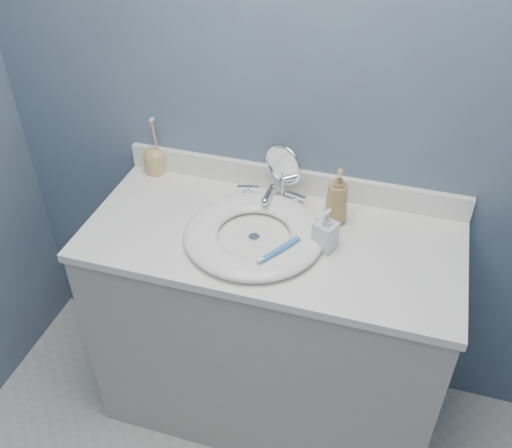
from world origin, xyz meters
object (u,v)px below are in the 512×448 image
at_px(makeup_mirror, 283,171).
at_px(soap_bottle_amber, 337,197).
at_px(toothbrush_holder, 155,160).
at_px(soap_bottle_clear, 326,230).

relative_size(makeup_mirror, soap_bottle_amber, 1.12).
distance_m(soap_bottle_amber, toothbrush_holder, 0.71).
bearing_deg(soap_bottle_amber, makeup_mirror, 156.42).
relative_size(makeup_mirror, toothbrush_holder, 0.98).
bearing_deg(soap_bottle_clear, toothbrush_holder, -178.07).
bearing_deg(soap_bottle_clear, soap_bottle_amber, 109.28).
bearing_deg(makeup_mirror, soap_bottle_clear, -23.23).
relative_size(soap_bottle_clear, toothbrush_holder, 0.64).
distance_m(makeup_mirror, soap_bottle_amber, 0.21).
distance_m(makeup_mirror, soap_bottle_clear, 0.29).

